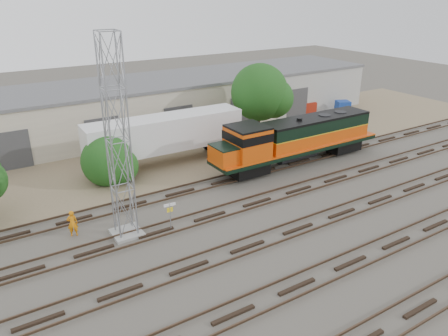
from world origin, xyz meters
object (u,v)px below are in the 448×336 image
signal_tower (118,144)px  worker (72,223)px  locomotive (296,139)px  semi_trailer (169,134)px

signal_tower → worker: bearing=150.3°
locomotive → semi_trailer: 11.14m
semi_trailer → signal_tower: bearing=-127.0°
locomotive → semi_trailer: bearing=146.1°
locomotive → worker: size_ratio=9.61×
signal_tower → semi_trailer: bearing=51.6°
signal_tower → worker: 6.19m
semi_trailer → locomotive: bearing=-32.5°
locomotive → semi_trailer: locomotive is taller
locomotive → signal_tower: signal_tower is taller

